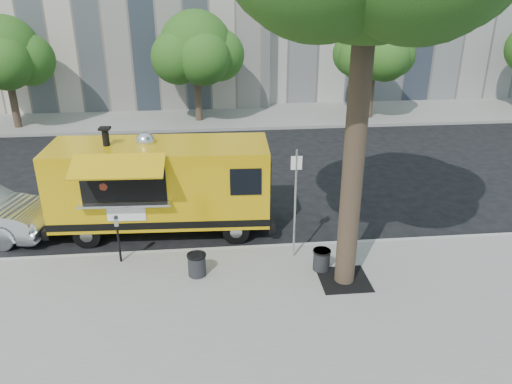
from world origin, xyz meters
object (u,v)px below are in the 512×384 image
(food_truck, at_px, (160,185))
(trash_bin_right, at_px, (321,259))
(far_tree_a, at_px, (4,52))
(parking_meter, at_px, (118,233))
(far_tree_c, at_px, (374,48))
(sign_post, at_px, (295,198))
(far_tree_b, at_px, (196,47))
(trash_bin_left, at_px, (197,264))

(food_truck, bearing_deg, trash_bin_right, -31.74)
(far_tree_a, xyz_separation_m, parking_meter, (7.00, -13.65, -2.79))
(far_tree_c, xyz_separation_m, food_truck, (-10.03, -11.83, -2.21))
(sign_post, distance_m, parking_meter, 4.64)
(parking_meter, distance_m, food_truck, 2.21)
(parking_meter, relative_size, trash_bin_right, 2.43)
(far_tree_b, bearing_deg, far_tree_c, -1.91)
(food_truck, height_order, trash_bin_left, food_truck)
(far_tree_a, relative_size, far_tree_c, 1.03)
(far_tree_a, xyz_separation_m, sign_post, (11.55, -13.85, -1.93))
(parking_meter, bearing_deg, far_tree_c, 51.34)
(trash_bin_right, bearing_deg, parking_meter, 169.96)
(far_tree_b, height_order, parking_meter, far_tree_b)
(sign_post, bearing_deg, trash_bin_left, -165.64)
(far_tree_b, bearing_deg, food_truck, -94.86)
(far_tree_c, xyz_separation_m, trash_bin_left, (-9.00, -14.60, -3.26))
(sign_post, distance_m, trash_bin_right, 1.68)
(far_tree_b, height_order, trash_bin_right, far_tree_b)
(far_tree_a, bearing_deg, trash_bin_left, -58.18)
(far_tree_c, bearing_deg, far_tree_b, 178.09)
(far_tree_c, distance_m, trash_bin_right, 16.12)
(sign_post, bearing_deg, food_truck, 149.36)
(trash_bin_left, xyz_separation_m, trash_bin_right, (3.14, -0.06, -0.01))
(trash_bin_left, bearing_deg, trash_bin_right, -1.06)
(sign_post, bearing_deg, far_tree_a, 129.83)
(far_tree_a, distance_m, trash_bin_right, 19.25)
(far_tree_a, distance_m, far_tree_b, 9.01)
(food_truck, bearing_deg, parking_meter, -114.30)
(far_tree_b, relative_size, food_truck, 0.84)
(parking_meter, bearing_deg, food_truck, 63.27)
(far_tree_a, distance_m, parking_meter, 15.59)
(far_tree_a, xyz_separation_m, trash_bin_right, (12.14, -14.56, -3.33))
(parking_meter, xyz_separation_m, food_truck, (0.97, 1.92, 0.52))
(sign_post, bearing_deg, far_tree_b, 100.15)
(food_truck, relative_size, trash_bin_right, 11.96)
(trash_bin_left, bearing_deg, sign_post, 14.36)
(far_tree_b, height_order, trash_bin_left, far_tree_b)
(far_tree_a, relative_size, parking_meter, 4.01)
(far_tree_b, distance_m, food_truck, 12.39)
(far_tree_c, height_order, trash_bin_left, far_tree_c)
(food_truck, relative_size, trash_bin_left, 11.35)
(far_tree_b, distance_m, trash_bin_right, 15.66)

